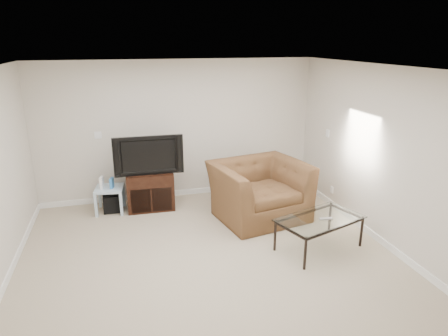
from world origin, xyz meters
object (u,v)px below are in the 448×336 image
object	(u,v)px
coffee_table	(319,233)
side_table	(110,200)
tv_stand	(150,190)
subwoofer	(112,202)
recliner	(260,181)
television	(148,154)

from	to	relation	value
coffee_table	side_table	bearing A→B (deg)	143.88
tv_stand	subwoofer	xyz separation A→B (m)	(-0.65, 0.01, -0.17)
tv_stand	recliner	bearing A→B (deg)	-24.99
recliner	coffee_table	distance (m)	1.35
coffee_table	tv_stand	bearing A→B (deg)	136.13
tv_stand	recliner	world-z (taller)	recliner
tv_stand	subwoofer	distance (m)	0.68
television	recliner	world-z (taller)	television
tv_stand	coffee_table	world-z (taller)	tv_stand
television	side_table	distance (m)	1.03
side_table	coffee_table	bearing A→B (deg)	-36.12
recliner	coffee_table	xyz separation A→B (m)	(0.45, -1.22, -0.39)
tv_stand	coffee_table	distance (m)	2.98
subwoofer	tv_stand	bearing A→B (deg)	-1.29
tv_stand	recliner	size ratio (longest dim) A/B	0.56
subwoofer	recliner	world-z (taller)	recliner
television	coffee_table	bearing A→B (deg)	-42.89
tv_stand	coffee_table	bearing A→B (deg)	-42.29
side_table	recliner	size ratio (longest dim) A/B	0.32
side_table	subwoofer	bearing A→B (deg)	26.69
side_table	coffee_table	xyz separation A→B (m)	(2.83, -2.07, 0.01)
side_table	coffee_table	size ratio (longest dim) A/B	0.39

